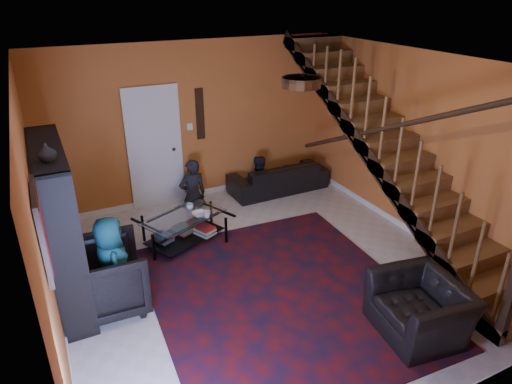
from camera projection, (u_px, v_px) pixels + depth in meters
floor at (263, 271)px, 6.33m from camera, size 5.50×5.50×0.00m
room at (144, 245)px, 6.86m from camera, size 5.50×5.50×5.50m
staircase at (394, 153)px, 6.60m from camera, size 0.95×5.02×3.18m
bookshelf at (62, 229)px, 5.45m from camera, size 0.35×1.80×2.00m
door at (155, 150)px, 7.84m from camera, size 0.82×0.05×2.05m
framed_picture at (41, 230)px, 3.83m from camera, size 0.04×0.74×0.74m
wall_hanging at (200, 114)px, 7.97m from camera, size 0.14×0.03×0.90m
ceiling_fixture at (301, 82)px, 4.54m from camera, size 0.40×0.40×0.10m
rug at (281, 293)px, 5.86m from camera, size 3.31×3.74×0.02m
sofa at (278, 177)px, 8.70m from camera, size 1.88×0.75×0.55m
armchair_left at (105, 277)px, 5.45m from camera, size 0.99×0.96×0.87m
armchair_right at (420, 308)px, 5.10m from camera, size 1.00×1.11×0.65m
person_adult_a at (193, 195)px, 8.08m from camera, size 0.49×0.32×1.34m
person_adult_b at (258, 186)px, 8.63m from camera, size 0.59×0.47×1.19m
person_child at (113, 265)px, 5.35m from camera, size 0.40×0.61×1.24m
coffee_table at (184, 228)px, 6.92m from camera, size 1.35×1.11×0.45m
cup_a at (190, 206)px, 7.05m from camera, size 0.14×0.14×0.09m
cup_b at (207, 214)px, 6.80m from camera, size 0.13×0.13×0.10m
bowl at (199, 214)px, 6.85m from camera, size 0.24×0.24×0.05m
vase at (47, 152)px, 4.57m from camera, size 0.18×0.18×0.19m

